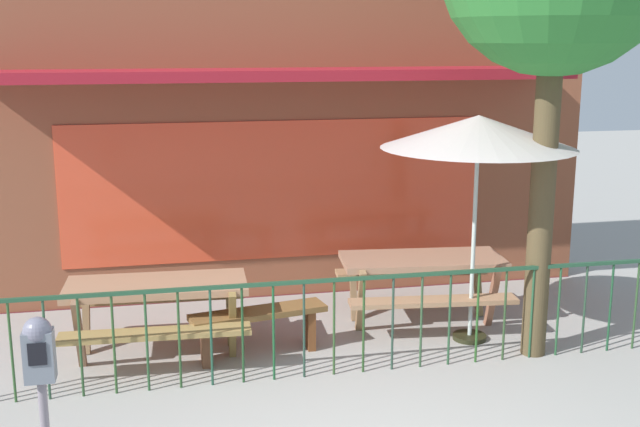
# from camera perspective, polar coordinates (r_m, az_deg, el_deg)

# --- Properties ---
(pub_storefront) EXTENTS (7.96, 1.46, 5.75)m
(pub_storefront) POSITION_cam_1_polar(r_m,az_deg,el_deg) (9.75, -3.36, 10.64)
(pub_storefront) COLOR maroon
(pub_storefront) RESTS_ON ground
(patio_fence_front) EXTENTS (6.71, 0.04, 0.97)m
(patio_fence_front) POSITION_cam_1_polar(r_m,az_deg,el_deg) (7.52, -0.07, -6.96)
(patio_fence_front) COLOR #234C32
(patio_fence_front) RESTS_ON ground
(picnic_table_left) EXTENTS (1.86, 1.44, 0.79)m
(picnic_table_left) POSITION_cam_1_polar(r_m,az_deg,el_deg) (8.18, -11.66, -5.97)
(picnic_table_left) COLOR #A57656
(picnic_table_left) RESTS_ON ground
(picnic_table_right) EXTENTS (1.93, 1.53, 0.79)m
(picnic_table_right) POSITION_cam_1_polar(r_m,az_deg,el_deg) (8.99, 7.35, -4.12)
(picnic_table_right) COLOR #9A7056
(picnic_table_right) RESTS_ON ground
(patio_umbrella) EXTENTS (2.00, 2.00, 2.41)m
(patio_umbrella) POSITION_cam_1_polar(r_m,az_deg,el_deg) (8.24, 11.32, 5.70)
(patio_umbrella) COLOR black
(patio_umbrella) RESTS_ON ground
(patio_bench) EXTENTS (1.44, 0.59, 0.48)m
(patio_bench) POSITION_cam_1_polar(r_m,az_deg,el_deg) (8.13, -4.45, -7.80)
(patio_bench) COLOR brown
(patio_bench) RESTS_ON ground
(parking_meter_near) EXTENTS (0.18, 0.17, 1.53)m
(parking_meter_near) POSITION_cam_1_polar(r_m,az_deg,el_deg) (5.22, -19.47, -10.68)
(parking_meter_near) COLOR slate
(parking_meter_near) RESTS_ON ground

